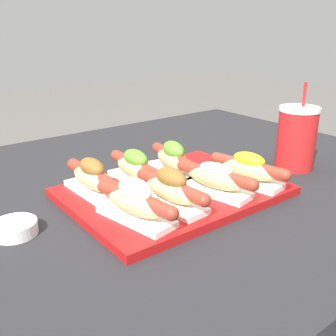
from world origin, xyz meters
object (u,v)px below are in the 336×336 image
Objects in this scene: hot_dog_0 at (135,202)px; hot_dog_3 at (248,169)px; hot_dog_4 at (93,178)px; drink_cup at (296,138)px; serving_tray at (174,191)px; hot_dog_5 at (136,168)px; sauce_bowl at (15,227)px; hot_dog_6 at (173,159)px; hot_dog_1 at (171,189)px; hot_dog_2 at (215,178)px.

hot_dog_3 is (0.29, -0.01, -0.00)m from hot_dog_0.
drink_cup reaches higher than hot_dog_4.
hot_dog_3 is at bearing -28.34° from hot_dog_4.
hot_dog_5 reaches higher than serving_tray.
sauce_bowl is (-0.18, -0.04, -0.04)m from hot_dog_4.
serving_tray is 2.27× the size of hot_dog_6.
hot_dog_4 is at bearing 176.87° from hot_dog_6.
hot_dog_0 reaches higher than hot_dog_6.
sauce_bowl is at bearing 172.40° from drink_cup.
hot_dog_4 is at bearing 151.66° from hot_dog_3.
hot_dog_3 is (0.15, -0.08, 0.04)m from serving_tray.
hot_dog_1 is at bearing -131.32° from serving_tray.
hot_dog_3 is at bearing -172.38° from drink_cup.
hot_dog_1 is 0.29m from sauce_bowl.
hot_dog_0 reaches higher than serving_tray.
hot_dog_1 is at bearing -177.97° from drink_cup.
hot_dog_0 reaches higher than sauce_bowl.
hot_dog_2 is at bearing -0.07° from hot_dog_0.
hot_dog_2 is at bearing -175.87° from drink_cup.
hot_dog_5 is at bearing 162.48° from drink_cup.
sauce_bowl is (-0.38, -0.03, -0.04)m from hot_dog_6.
hot_dog_1 is 0.42m from drink_cup.
drink_cup is at bearing 7.62° from hot_dog_3.
hot_dog_3 is at bearing -3.72° from hot_dog_1.
hot_dog_2 is 0.40m from sauce_bowl.
hot_dog_4 is 2.52× the size of sauce_bowl.
sauce_bowl is at bearing 173.22° from serving_tray.
hot_dog_1 and hot_dog_6 have the same top height.
hot_dog_4 is (-0.20, 0.16, 0.00)m from hot_dog_2.
serving_tray is at bearing -27.92° from hot_dog_4.
hot_dog_2 is at bearing 176.29° from hot_dog_3.
serving_tray is at bearing -6.78° from sauce_bowl.
serving_tray is 0.33m from sauce_bowl.
hot_dog_0 is 0.20m from hot_dog_2.
serving_tray is 0.10m from hot_dog_5.
hot_dog_6 is 0.39m from sauce_bowl.
hot_dog_4 is 1.00× the size of hot_dog_5.
hot_dog_5 is at bearing 141.28° from hot_dog_3.
hot_dog_5 is (-0.05, 0.08, 0.04)m from serving_tray.
drink_cup is at bearing -14.62° from hot_dog_4.
hot_dog_0 reaches higher than hot_dog_3.
serving_tray is 0.17m from hot_dog_0.
hot_dog_2 is (0.05, -0.07, 0.04)m from serving_tray.
hot_dog_3 is at bearing -38.72° from hot_dog_5.
hot_dog_2 is 0.98× the size of hot_dog_5.
hot_dog_3 is (0.21, -0.01, -0.00)m from hot_dog_1.
hot_dog_0 is at bearing 178.75° from hot_dog_3.
hot_dog_0 is 0.15m from hot_dog_4.
hot_dog_3 is 0.34m from hot_dog_4.
hot_dog_3 is at bearing -3.71° from hot_dog_2.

